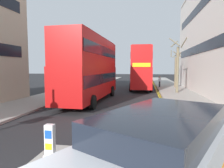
{
  "coord_description": "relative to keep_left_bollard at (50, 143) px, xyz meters",
  "views": [
    {
      "loc": [
        2.92,
        -2.52,
        2.95
      ],
      "look_at": [
        0.5,
        11.0,
        1.8
      ],
      "focal_mm": 30.82,
      "sensor_mm": 36.0,
      "label": 1
    }
  ],
  "objects": [
    {
      "name": "sidewalk_right",
      "position": [
        6.5,
        13.16,
        -0.54
      ],
      "size": [
        4.0,
        80.0,
        0.14
      ],
      "primitive_type": "cube",
      "color": "#9E9991",
      "rests_on": "ground"
    },
    {
      "name": "sidewalk_left",
      "position": [
        -6.5,
        13.16,
        -0.54
      ],
      "size": [
        4.0,
        80.0,
        0.14
      ],
      "primitive_type": "cube",
      "color": "#9E9991",
      "rests_on": "ground"
    },
    {
      "name": "kerb_line_outer",
      "position": [
        4.4,
        11.16,
        -0.6
      ],
      "size": [
        0.1,
        56.0,
        0.01
      ],
      "primitive_type": "cube",
      "color": "yellow",
      "rests_on": "ground"
    },
    {
      "name": "kerb_line_inner",
      "position": [
        4.24,
        11.16,
        -0.6
      ],
      "size": [
        0.1,
        56.0,
        0.01
      ],
      "primitive_type": "cube",
      "color": "yellow",
      "rests_on": "ground"
    },
    {
      "name": "traffic_island",
      "position": [
        0.0,
        0.0,
        -0.56
      ],
      "size": [
        1.1,
        2.2,
        0.1
      ],
      "primitive_type": "cube",
      "color": "#9E9991",
      "rests_on": "ground"
    },
    {
      "name": "keep_left_bollard",
      "position": [
        0.0,
        0.0,
        0.0
      ],
      "size": [
        0.36,
        0.28,
        1.11
      ],
      "color": "silver",
      "rests_on": "traffic_island"
    },
    {
      "name": "double_decker_bus_away",
      "position": [
        -1.96,
        11.08,
        2.42
      ],
      "size": [
        3.03,
        10.87,
        5.64
      ],
      "color": "#B20F0F",
      "rests_on": "ground"
    },
    {
      "name": "double_decker_bus_oncoming",
      "position": [
        2.13,
        21.89,
        2.42
      ],
      "size": [
        3.13,
        10.9,
        5.64
      ],
      "color": "red",
      "rests_on": "ground"
    },
    {
      "name": "pedestrian_far",
      "position": [
        4.86,
        23.58,
        0.38
      ],
      "size": [
        0.34,
        0.22,
        1.62
      ],
      "color": "#2D2D38",
      "rests_on": "sidewalk_right"
    },
    {
      "name": "street_tree_near",
      "position": [
        7.17,
        23.91,
        1.95
      ],
      "size": [
        1.5,
        1.52,
        5.47
      ],
      "color": "#6B6047",
      "rests_on": "sidewalk_right"
    },
    {
      "name": "street_tree_mid",
      "position": [
        6.41,
        17.61,
        2.51
      ],
      "size": [
        1.93,
        1.91,
        6.2
      ],
      "color": "#6B6047",
      "rests_on": "sidewalk_right"
    }
  ]
}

